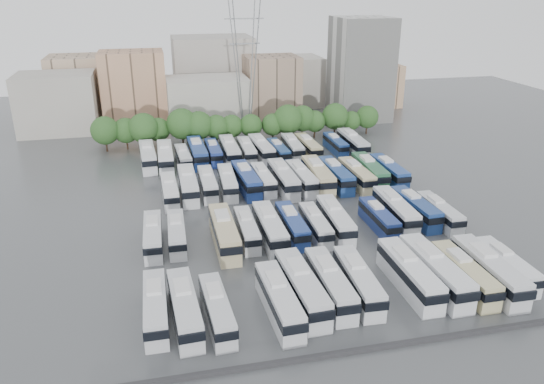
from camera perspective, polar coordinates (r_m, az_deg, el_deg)
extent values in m
plane|color=#424447|center=(83.29, 2.13, -2.70)|extent=(220.00, 220.00, 0.00)
cube|color=#2D2D30|center=(56.45, 11.19, -16.10)|extent=(56.00, 0.50, 0.50)
cylinder|color=black|center=(120.24, -17.36, 4.75)|extent=(0.36, 0.36, 2.53)
sphere|color=#234C1E|center=(119.33, -17.54, 6.32)|extent=(6.08, 6.08, 6.08)
cylinder|color=black|center=(120.69, -15.30, 4.97)|extent=(0.36, 0.36, 2.29)
sphere|color=#234C1E|center=(119.87, -15.45, 6.40)|extent=(5.50, 5.50, 5.50)
cylinder|color=black|center=(119.07, -13.50, 5.02)|extent=(0.36, 0.36, 2.69)
sphere|color=#234C1E|center=(118.11, -13.66, 6.71)|extent=(6.44, 6.44, 6.44)
cylinder|color=black|center=(120.65, -12.03, 5.24)|extent=(0.36, 0.36, 2.17)
sphere|color=#234C1E|center=(119.87, -12.14, 6.58)|extent=(5.20, 5.20, 5.20)
cylinder|color=black|center=(119.75, -9.55, 5.46)|extent=(0.36, 0.36, 2.84)
sphere|color=#234C1E|center=(118.74, -9.66, 7.24)|extent=(6.80, 6.80, 6.80)
cylinder|color=black|center=(119.54, -7.79, 5.47)|extent=(0.36, 0.36, 2.61)
sphere|color=#234C1E|center=(118.61, -7.88, 7.11)|extent=(6.26, 6.26, 6.26)
cylinder|color=black|center=(120.24, -5.95, 5.57)|extent=(0.36, 0.36, 2.25)
sphere|color=#234C1E|center=(119.43, -6.01, 6.98)|extent=(5.41, 5.41, 5.41)
cylinder|color=black|center=(121.27, -4.33, 5.74)|extent=(0.36, 0.36, 2.15)
sphere|color=#234C1E|center=(120.49, -4.37, 7.08)|extent=(5.17, 5.17, 5.17)
cylinder|color=black|center=(121.70, -2.27, 5.84)|extent=(0.36, 0.36, 2.15)
sphere|color=#234C1E|center=(120.93, -2.29, 7.17)|extent=(5.16, 5.16, 5.16)
cylinder|color=black|center=(122.55, 0.08, 5.97)|extent=(0.36, 0.36, 2.12)
sphere|color=#234C1E|center=(121.79, 0.08, 7.27)|extent=(5.09, 5.09, 5.09)
cylinder|color=black|center=(122.72, 1.71, 6.14)|extent=(0.36, 0.36, 2.77)
sphere|color=#234C1E|center=(121.76, 1.73, 7.84)|extent=(6.64, 6.64, 6.64)
cylinder|color=black|center=(125.30, 3.25, 6.39)|extent=(0.36, 0.36, 2.52)
sphere|color=#234C1E|center=(124.43, 3.29, 7.91)|extent=(6.06, 6.06, 6.06)
cylinder|color=black|center=(125.91, 4.58, 6.33)|extent=(0.36, 0.36, 2.10)
sphere|color=#234C1E|center=(125.18, 4.62, 7.59)|extent=(5.05, 5.05, 5.05)
cylinder|color=black|center=(127.46, 6.73, 6.55)|extent=(0.36, 0.36, 2.59)
sphere|color=#234C1E|center=(126.59, 6.80, 8.09)|extent=(6.21, 6.21, 6.21)
cylinder|color=black|center=(129.25, 8.48, 6.51)|extent=(0.36, 0.36, 1.88)
sphere|color=#234C1E|center=(128.61, 8.54, 7.61)|extent=(4.51, 4.51, 4.51)
cylinder|color=black|center=(130.58, 10.12, 6.66)|extent=(0.36, 0.36, 2.25)
sphere|color=#234C1E|center=(129.83, 10.20, 7.95)|extent=(5.40, 5.40, 5.40)
cube|color=#9E998E|center=(139.59, -22.06, 8.87)|extent=(18.00, 14.00, 14.00)
cube|color=tan|center=(143.42, -14.65, 10.88)|extent=(16.00, 12.00, 18.00)
cube|color=#ADA89E|center=(136.83, -6.93, 9.63)|extent=(20.00, 14.00, 12.00)
cube|color=gray|center=(145.18, -0.04, 11.29)|extent=(14.00, 12.00, 16.00)
cube|color=gray|center=(156.08, -6.36, 12.65)|extent=(22.00, 16.00, 20.00)
cube|color=tan|center=(154.43, -19.84, 10.67)|extent=(16.00, 14.00, 16.00)
cube|color=#A39E93|center=(158.71, 1.85, 11.82)|extent=(18.00, 14.00, 14.00)
cube|color=tan|center=(161.15, 10.85, 11.25)|extent=(14.00, 12.00, 12.00)
cube|color=gray|center=(150.14, -10.61, 10.11)|extent=(12.00, 10.00, 10.00)
cube|color=silver|center=(143.42, 9.53, 12.90)|extent=(14.00, 14.00, 26.00)
cylinder|color=slate|center=(123.98, -3.68, 13.65)|extent=(2.90, 2.91, 33.83)
cylinder|color=slate|center=(127.89, -3.98, 13.89)|extent=(2.90, 2.91, 33.83)
cylinder|color=slate|center=(124.69, -1.81, 13.73)|extent=(2.90, 2.91, 33.83)
cylinder|color=slate|center=(128.57, -2.17, 13.97)|extent=(2.90, 2.91, 33.83)
cube|color=slate|center=(125.29, -3.00, 18.13)|extent=(9.00, 0.30, 0.30)
cube|color=slate|center=(125.76, -2.95, 15.65)|extent=(7.00, 0.30, 0.30)
cube|color=silver|center=(59.98, -12.42, -12.10)|extent=(2.48, 11.32, 3.20)
cube|color=black|center=(59.52, -12.46, -11.68)|extent=(2.60, 11.49, 0.94)
cube|color=silver|center=(60.20, -12.58, -9.92)|extent=(1.62, 3.03, 0.41)
cube|color=silver|center=(59.11, -9.37, -12.29)|extent=(3.11, 12.07, 3.39)
cube|color=black|center=(58.63, -9.39, -11.84)|extent=(3.23, 12.26, 1.00)
cube|color=silver|center=(59.34, -9.66, -9.97)|extent=(1.84, 3.27, 0.44)
cube|color=silver|center=(58.68, -5.92, -12.56)|extent=(2.80, 10.93, 3.07)
cube|color=black|center=(58.24, -5.92, -12.16)|extent=(2.91, 11.10, 0.90)
cube|color=silver|center=(58.85, -6.23, -10.44)|extent=(1.67, 2.96, 0.40)
cube|color=silver|center=(59.52, 0.77, -11.67)|extent=(2.95, 12.23, 3.44)
cube|color=black|center=(59.03, 0.81, -11.21)|extent=(3.07, 12.41, 1.01)
cube|color=silver|center=(59.71, 0.39, -9.33)|extent=(1.82, 3.29, 0.45)
cube|color=silver|center=(61.52, 3.20, -10.34)|extent=(3.25, 13.10, 3.69)
cube|color=black|center=(61.02, 3.27, -9.86)|extent=(3.39, 13.30, 1.08)
cube|color=silver|center=(61.77, 2.77, -7.94)|extent=(1.97, 3.54, 0.48)
cube|color=silver|center=(62.73, 6.23, -9.86)|extent=(2.71, 12.36, 3.50)
cube|color=black|center=(62.26, 6.30, -9.41)|extent=(2.84, 12.55, 1.03)
cube|color=silver|center=(62.99, 5.86, -7.61)|extent=(1.77, 3.30, 0.45)
cube|color=silver|center=(63.72, 9.21, -9.53)|extent=(3.17, 12.18, 3.42)
cube|color=black|center=(63.26, 9.29, -9.09)|extent=(3.30, 12.37, 1.01)
cube|color=silver|center=(63.98, 8.88, -7.36)|extent=(1.87, 3.30, 0.44)
cube|color=silver|center=(66.13, 14.52, -8.62)|extent=(2.84, 12.90, 3.65)
cube|color=black|center=(65.67, 14.64, -8.16)|extent=(2.98, 13.10, 1.07)
cube|color=silver|center=(66.38, 14.08, -6.42)|extent=(1.85, 3.45, 0.47)
cube|color=silver|center=(67.39, 17.08, -8.23)|extent=(3.04, 13.46, 3.80)
cube|color=black|center=(66.92, 17.22, -7.76)|extent=(3.18, 13.66, 1.12)
cube|color=silver|center=(67.64, 16.57, -5.98)|extent=(1.95, 3.60, 0.49)
cube|color=#C8BE89|center=(68.37, 19.93, -8.37)|extent=(2.55, 11.83, 3.35)
cube|color=black|center=(67.96, 20.06, -7.96)|extent=(2.67, 12.01, 0.99)
cube|color=silver|center=(68.56, 19.49, -6.42)|extent=(1.68, 3.16, 0.43)
cube|color=silver|center=(69.80, 22.25, -7.92)|extent=(3.04, 13.04, 3.68)
cube|color=black|center=(69.36, 22.41, -7.48)|extent=(3.18, 13.24, 1.08)
cube|color=silver|center=(70.03, 21.78, -5.82)|extent=(1.91, 3.50, 0.48)
cube|color=silver|center=(72.52, 23.87, -7.31)|extent=(2.45, 10.85, 3.07)
cube|color=black|center=(72.16, 24.00, -6.95)|extent=(2.56, 11.01, 0.90)
cube|color=silver|center=(72.70, 23.47, -5.63)|extent=(1.57, 2.91, 0.40)
cube|color=silver|center=(75.40, -12.68, -4.69)|extent=(2.60, 11.21, 3.16)
cube|color=black|center=(75.02, -12.72, -4.32)|extent=(2.71, 11.38, 0.93)
cube|color=silver|center=(75.91, -12.79, -3.02)|extent=(1.64, 3.01, 0.41)
cube|color=silver|center=(75.55, -10.21, -4.48)|extent=(2.58, 10.82, 3.05)
cube|color=black|center=(75.17, -10.24, -4.12)|extent=(2.70, 10.98, 0.90)
cube|color=silver|center=(76.04, -10.33, -2.87)|extent=(1.60, 2.91, 0.39)
cube|color=#C3B386|center=(74.07, -5.16, -4.47)|extent=(2.83, 13.11, 3.71)
cube|color=black|center=(73.61, -5.16, -4.03)|extent=(2.96, 13.31, 1.09)
cube|color=silver|center=(74.64, -5.38, -2.48)|extent=(1.87, 3.50, 0.48)
cube|color=silver|center=(75.63, -2.72, -4.11)|extent=(2.48, 10.70, 3.02)
cube|color=black|center=(75.26, -2.71, -3.76)|extent=(2.59, 10.86, 0.89)
cube|color=silver|center=(76.09, -2.91, -2.53)|extent=(1.57, 2.87, 0.39)
cube|color=silver|center=(75.25, -0.24, -4.00)|extent=(2.70, 12.51, 3.54)
cube|color=black|center=(74.82, -0.21, -3.59)|extent=(2.82, 12.70, 1.04)
cube|color=silver|center=(75.80, -0.50, -2.14)|extent=(1.78, 3.34, 0.46)
cube|color=navy|center=(76.72, 2.15, -3.64)|extent=(2.38, 11.20, 3.17)
cube|color=black|center=(76.34, 2.19, -3.28)|extent=(2.50, 11.36, 0.93)
cube|color=silver|center=(77.20, 1.90, -2.01)|extent=(1.59, 2.99, 0.41)
cube|color=silver|center=(77.13, 4.70, -3.61)|extent=(2.53, 10.78, 3.04)
cube|color=black|center=(76.77, 4.74, -3.26)|extent=(2.64, 10.95, 0.89)
cube|color=silver|center=(77.59, 4.46, -2.05)|extent=(1.59, 2.90, 0.39)
cube|color=silver|center=(78.48, 6.81, -3.07)|extent=(3.16, 12.27, 3.44)
cube|color=black|center=(78.07, 6.86, -2.68)|extent=(3.29, 12.45, 1.01)
cube|color=silver|center=(79.01, 6.56, -1.34)|extent=(1.87, 3.32, 0.45)
cube|color=navy|center=(80.56, 11.40, -2.86)|extent=(2.30, 10.65, 3.02)
cube|color=black|center=(80.21, 11.47, -2.52)|extent=(2.41, 10.81, 0.89)
cube|color=silver|center=(80.98, 11.11, -1.38)|extent=(1.52, 2.84, 0.39)
cube|color=silver|center=(83.15, 13.11, -2.00)|extent=(3.19, 12.63, 3.55)
cube|color=black|center=(82.75, 13.20, -1.61)|extent=(3.32, 12.83, 1.04)
cube|color=silver|center=(83.70, 12.81, -0.32)|extent=(1.91, 3.41, 0.46)
cube|color=navy|center=(84.80, 15.11, -1.78)|extent=(3.02, 12.01, 3.38)
cube|color=black|center=(84.44, 15.20, -1.42)|extent=(3.14, 12.20, 0.99)
cube|color=silver|center=(85.26, 14.75, -0.22)|extent=(1.82, 3.24, 0.44)
cube|color=silver|center=(84.79, 17.53, -2.16)|extent=(2.40, 10.93, 3.09)
cube|color=black|center=(84.46, 17.62, -1.83)|extent=(2.51, 11.10, 0.91)
cube|color=silver|center=(85.21, 17.22, -0.73)|extent=(1.57, 2.92, 0.40)
cube|color=silver|center=(90.49, -10.94, 0.05)|extent=(2.60, 11.34, 3.20)
cube|color=black|center=(90.14, -10.96, 0.38)|extent=(2.71, 11.51, 0.94)
cube|color=silver|center=(91.17, -11.08, 1.43)|extent=(1.65, 3.04, 0.41)
cube|color=silver|center=(92.06, -9.02, 0.71)|extent=(2.78, 12.83, 3.63)
cube|color=black|center=(91.66, -9.03, 1.08)|extent=(2.91, 13.03, 1.07)
cube|color=silver|center=(92.85, -9.17, 2.24)|extent=(1.83, 3.43, 0.47)
cube|color=silver|center=(92.60, -6.94, 0.83)|extent=(2.54, 11.48, 3.25)
cube|color=black|center=(92.24, -6.95, 1.15)|extent=(2.66, 11.65, 0.95)
cube|color=silver|center=(93.30, -7.08, 2.18)|extent=(1.65, 3.07, 0.42)
cube|color=silver|center=(92.88, -4.81, 1.00)|extent=(3.00, 11.74, 3.30)
cube|color=black|center=(92.52, -4.81, 1.33)|extent=(3.12, 11.92, 0.97)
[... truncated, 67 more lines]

